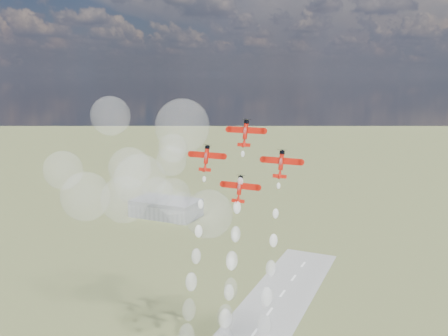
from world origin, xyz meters
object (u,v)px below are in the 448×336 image
hangar (166,208)px  plane_slot (239,188)px  plane_lead (245,133)px  plane_right (281,163)px  plane_left (206,158)px

hangar → plane_slot: plane_slot is taller
plane_lead → plane_right: 14.56m
plane_right → plane_slot: 14.56m
plane_right → hangar: bearing=129.7°
plane_right → plane_slot: plane_right is taller
plane_left → plane_slot: bearing=-10.5°
plane_lead → plane_slot: plane_lead is taller
plane_lead → plane_left: size_ratio=1.00×
plane_right → plane_lead: bearing=169.5°
hangar → plane_lead: plane_lead is taller
plane_slot → plane_right: bearing=10.5°
hangar → plane_lead: size_ratio=4.37×
plane_slot → hangar: bearing=126.9°
plane_left → hangar: bearing=124.7°
plane_slot → plane_lead: bearing=90.0°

